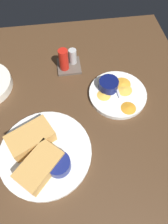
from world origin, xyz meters
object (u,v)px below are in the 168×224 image
object	(u,v)px
plate_chips_companion	(118,94)
ramekin_light_gravy	(109,84)
spoon_by_gravy_ramekin	(115,82)
condiment_caddy	(67,61)
sandwich_half_far	(40,167)
sandwich_half_near	(31,138)
spoon_by_dark_ramekin	(52,149)
plate_sandwich_main	(46,152)
ramekin_dark_sauce	(58,164)

from	to	relation	value
plate_chips_companion	ramekin_light_gravy	distance (cm)	4.86
spoon_by_gravy_ramekin	condiment_caddy	distance (cm)	19.85
ramekin_light_gravy	spoon_by_gravy_ramekin	xyz separation A→B (cm)	(2.91, 1.95, -1.61)
spoon_by_gravy_ramekin	sandwich_half_far	bearing A→B (deg)	-134.61
sandwich_half_near	spoon_by_gravy_ramekin	world-z (taller)	sandwich_half_near
sandwich_half_far	spoon_by_dark_ramekin	bearing A→B (deg)	56.94
sandwich_half_near	condiment_caddy	xyz separation A→B (cm)	(13.75, 30.57, -0.59)
spoon_by_dark_ramekin	condiment_caddy	world-z (taller)	condiment_caddy
spoon_by_dark_ramekin	ramekin_light_gravy	bearing A→B (deg)	44.28
plate_sandwich_main	spoon_by_gravy_ramekin	bearing A→B (deg)	41.07
plate_chips_companion	condiment_caddy	size ratio (longest dim) A/B	2.15
plate_chips_companion	sandwich_half_near	bearing A→B (deg)	-154.18
plate_sandwich_main	sandwich_half_far	world-z (taller)	sandwich_half_far
ramekin_dark_sauce	condiment_caddy	world-z (taller)	condiment_caddy
sandwich_half_far	spoon_by_gravy_ramekin	size ratio (longest dim) A/B	1.48
sandwich_half_far	condiment_caddy	xyz separation A→B (cm)	(11.38, 39.39, -0.59)
plate_sandwich_main	plate_chips_companion	distance (cm)	31.96
ramekin_light_gravy	condiment_caddy	world-z (taller)	condiment_caddy
spoon_by_gravy_ramekin	condiment_caddy	xyz separation A→B (cm)	(-16.07, 11.56, 1.44)
plate_chips_companion	ramekin_light_gravy	bearing A→B (deg)	140.19
ramekin_dark_sauce	spoon_by_dark_ramekin	bearing A→B (deg)	106.46
plate_sandwich_main	spoon_by_dark_ramekin	size ratio (longest dim) A/B	2.81
sandwich_half_near	plate_chips_companion	distance (cm)	33.45
sandwich_half_far	ramekin_dark_sauce	bearing A→B (deg)	0.49
ramekin_dark_sauce	ramekin_light_gravy	xyz separation A→B (cm)	(19.51, 25.84, -0.12)
ramekin_dark_sauce	sandwich_half_near	bearing A→B (deg)	130.14
condiment_caddy	ramekin_light_gravy	bearing A→B (deg)	-45.73
plate_sandwich_main	condiment_caddy	world-z (taller)	condiment_caddy
sandwich_half_far	spoon_by_gravy_ramekin	distance (cm)	39.14
sandwich_half_far	plate_chips_companion	size ratio (longest dim) A/B	0.72
condiment_caddy	plate_chips_companion	bearing A→B (deg)	-44.70
plate_chips_companion	sandwich_half_far	bearing A→B (deg)	-139.81
spoon_by_gravy_ramekin	plate_sandwich_main	bearing A→B (deg)	-138.93
spoon_by_dark_ramekin	ramekin_light_gravy	xyz separation A→B (cm)	(21.07, 20.55, 1.61)
ramekin_light_gravy	plate_chips_companion	bearing A→B (deg)	-39.81
spoon_by_gravy_ramekin	plate_chips_companion	bearing A→B (deg)	-88.01
plate_sandwich_main	sandwich_half_near	bearing A→B (deg)	135.02
plate_chips_companion	spoon_by_gravy_ramekin	bearing A→B (deg)	91.99
plate_chips_companion	condiment_caddy	xyz separation A→B (cm)	(-16.23, 16.06, 2.61)
sandwich_half_far	spoon_by_dark_ramekin	xyz separation A→B (cm)	(3.47, 5.33, -2.04)
sandwich_half_near	ramekin_dark_sauce	xyz separation A→B (cm)	(7.40, -8.78, -0.31)
plate_sandwich_main	ramekin_light_gravy	distance (cm)	31.26
spoon_by_dark_ramekin	sandwich_half_near	bearing A→B (deg)	149.15
spoon_by_dark_ramekin	plate_chips_companion	world-z (taller)	spoon_by_dark_ramekin
sandwich_half_far	plate_chips_companion	bearing A→B (deg)	40.19
ramekin_dark_sauce	plate_chips_companion	bearing A→B (deg)	45.89
ramekin_dark_sauce	spoon_by_dark_ramekin	xyz separation A→B (cm)	(-1.56, 5.29, -1.73)
sandwich_half_near	spoon_by_gravy_ramekin	size ratio (longest dim) A/B	1.52
sandwich_half_near	ramekin_light_gravy	distance (cm)	31.87
plate_sandwich_main	condiment_caddy	xyz separation A→B (cm)	(10.02, 34.30, 2.61)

